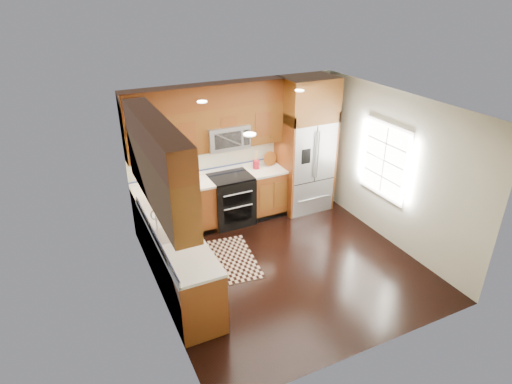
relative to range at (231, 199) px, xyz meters
name	(u,v)px	position (x,y,z in m)	size (l,w,h in m)	color
ground	(286,265)	(0.25, -1.67, -0.47)	(4.00, 4.00, 0.00)	black
wall_back	(236,150)	(0.25, 0.33, 0.83)	(4.00, 0.02, 2.60)	beige
wall_left	(155,222)	(-1.75, -1.67, 0.83)	(0.02, 4.00, 2.60)	beige
wall_right	(393,170)	(2.25, -1.67, 0.83)	(0.02, 4.00, 2.60)	beige
window	(385,160)	(2.23, -1.47, 0.93)	(0.04, 1.10, 1.30)	white
base_cabinets	(194,232)	(-0.98, -0.77, -0.02)	(2.85, 3.00, 0.90)	maroon
countertop	(198,202)	(-0.84, -0.65, 0.45)	(2.86, 3.01, 0.04)	white
upper_cabinets	(188,136)	(-0.90, -0.58, 1.56)	(2.85, 3.00, 1.15)	brown
range	(231,199)	(0.00, 0.00, 0.00)	(0.76, 0.67, 0.95)	black
microwave	(227,136)	(0.00, 0.13, 1.19)	(0.76, 0.40, 0.42)	#B2B2B7
refrigerator	(306,145)	(1.55, -0.04, 0.83)	(0.98, 0.75, 2.60)	#B2B2B7
sink_faucet	(172,230)	(-1.48, -1.44, 0.52)	(0.54, 0.44, 0.37)	#B2B2B7
rug	(230,259)	(-0.50, -1.14, -0.46)	(0.78, 1.29, 0.01)	black
knife_block	(195,173)	(-0.62, 0.15, 0.60)	(0.13, 0.17, 0.32)	tan
utensil_crock	(256,163)	(0.58, 0.13, 0.59)	(0.15, 0.15, 0.35)	maroon
cutting_board	(270,165)	(0.89, 0.16, 0.48)	(0.29, 0.29, 0.02)	brown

